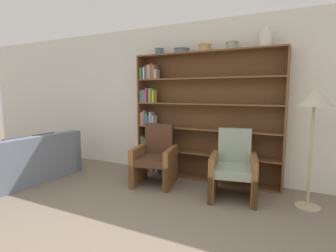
{
  "coord_description": "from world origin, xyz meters",
  "views": [
    {
      "loc": [
        1.44,
        -1.59,
        1.51
      ],
      "look_at": [
        -0.56,
        2.38,
        0.95
      ],
      "focal_mm": 28.0,
      "sensor_mm": 36.0,
      "label": 1
    }
  ],
  "objects_px": {
    "armchair_leather": "(156,159)",
    "floor_lamp": "(314,102)",
    "bookshelf": "(194,117)",
    "bowl_brass": "(182,50)",
    "bowl_cream": "(205,47)",
    "bowl_stoneware": "(232,45)",
    "vase_tall": "(265,38)",
    "armchair_cushioned": "(234,169)",
    "bowl_slate": "(159,51)",
    "couch": "(26,164)"
  },
  "relations": [
    {
      "from": "bookshelf",
      "to": "bowl_brass",
      "type": "relative_size",
      "value": 9.2
    },
    {
      "from": "bowl_stoneware",
      "to": "couch",
      "type": "xyz_separation_m",
      "value": [
        -3.17,
        -1.45,
        -1.98
      ]
    },
    {
      "from": "bowl_brass",
      "to": "bowl_cream",
      "type": "distance_m",
      "value": 0.42
    },
    {
      "from": "armchair_cushioned",
      "to": "armchair_leather",
      "type": "bearing_deg",
      "value": -10.77
    },
    {
      "from": "bowl_stoneware",
      "to": "bowl_cream",
      "type": "bearing_deg",
      "value": -180.0
    },
    {
      "from": "vase_tall",
      "to": "bookshelf",
      "type": "bearing_deg",
      "value": 178.62
    },
    {
      "from": "vase_tall",
      "to": "floor_lamp",
      "type": "relative_size",
      "value": 0.19
    },
    {
      "from": "bookshelf",
      "to": "vase_tall",
      "type": "bearing_deg",
      "value": -1.38
    },
    {
      "from": "couch",
      "to": "armchair_leather",
      "type": "xyz_separation_m",
      "value": [
        2.08,
        0.89,
        0.13
      ]
    },
    {
      "from": "couch",
      "to": "vase_tall",
      "type": "bearing_deg",
      "value": -65.87
    },
    {
      "from": "bowl_slate",
      "to": "bowl_cream",
      "type": "relative_size",
      "value": 0.78
    },
    {
      "from": "bowl_slate",
      "to": "armchair_leather",
      "type": "distance_m",
      "value": 1.94
    },
    {
      "from": "bowl_stoneware",
      "to": "bowl_brass",
      "type": "bearing_deg",
      "value": -180.0
    },
    {
      "from": "bowl_stoneware",
      "to": "couch",
      "type": "distance_m",
      "value": 4.01
    },
    {
      "from": "armchair_leather",
      "to": "couch",
      "type": "bearing_deg",
      "value": 11.42
    },
    {
      "from": "bookshelf",
      "to": "armchair_leather",
      "type": "relative_size",
      "value": 2.61
    },
    {
      "from": "couch",
      "to": "armchair_cushioned",
      "type": "distance_m",
      "value": 3.49
    },
    {
      "from": "bowl_cream",
      "to": "bowl_stoneware",
      "type": "xyz_separation_m",
      "value": [
        0.45,
        0.0,
        0.0
      ]
    },
    {
      "from": "bowl_cream",
      "to": "bowl_stoneware",
      "type": "height_order",
      "value": "same"
    },
    {
      "from": "bowl_brass",
      "to": "bookshelf",
      "type": "bearing_deg",
      "value": 6.45
    },
    {
      "from": "bookshelf",
      "to": "bowl_brass",
      "type": "bearing_deg",
      "value": -173.55
    },
    {
      "from": "vase_tall",
      "to": "armchair_leather",
      "type": "distance_m",
      "value": 2.54
    },
    {
      "from": "vase_tall",
      "to": "armchair_cushioned",
      "type": "bearing_deg",
      "value": -117.31
    },
    {
      "from": "armchair_cushioned",
      "to": "vase_tall",
      "type": "bearing_deg",
      "value": -128.09
    },
    {
      "from": "vase_tall",
      "to": "couch",
      "type": "relative_size",
      "value": 0.17
    },
    {
      "from": "bowl_stoneware",
      "to": "armchair_leather",
      "type": "bearing_deg",
      "value": -152.76
    },
    {
      "from": "bowl_slate",
      "to": "bowl_brass",
      "type": "relative_size",
      "value": 0.6
    },
    {
      "from": "armchair_leather",
      "to": "floor_lamp",
      "type": "relative_size",
      "value": 0.62
    },
    {
      "from": "armchair_cushioned",
      "to": "bowl_slate",
      "type": "bearing_deg",
      "value": -31.02
    },
    {
      "from": "bowl_slate",
      "to": "bowl_brass",
      "type": "distance_m",
      "value": 0.44
    },
    {
      "from": "bowl_cream",
      "to": "vase_tall",
      "type": "distance_m",
      "value": 0.95
    },
    {
      "from": "armchair_cushioned",
      "to": "floor_lamp",
      "type": "bearing_deg",
      "value": 174.01
    },
    {
      "from": "bowl_brass",
      "to": "armchair_cushioned",
      "type": "bearing_deg",
      "value": -27.48
    },
    {
      "from": "bookshelf",
      "to": "floor_lamp",
      "type": "distance_m",
      "value": 1.91
    },
    {
      "from": "bowl_cream",
      "to": "couch",
      "type": "xyz_separation_m",
      "value": [
        -2.72,
        -1.45,
        -1.98
      ]
    },
    {
      "from": "bowl_slate",
      "to": "bowl_brass",
      "type": "height_order",
      "value": "bowl_slate"
    },
    {
      "from": "bowl_brass",
      "to": "floor_lamp",
      "type": "bearing_deg",
      "value": -13.19
    },
    {
      "from": "bowl_cream",
      "to": "floor_lamp",
      "type": "bearing_deg",
      "value": -16.43
    },
    {
      "from": "vase_tall",
      "to": "couch",
      "type": "bearing_deg",
      "value": -158.45
    },
    {
      "from": "armchair_leather",
      "to": "armchair_cushioned",
      "type": "relative_size",
      "value": 1.0
    },
    {
      "from": "bowl_slate",
      "to": "couch",
      "type": "bearing_deg",
      "value": -141.96
    },
    {
      "from": "bowl_cream",
      "to": "couch",
      "type": "height_order",
      "value": "bowl_cream"
    },
    {
      "from": "bowl_cream",
      "to": "couch",
      "type": "bearing_deg",
      "value": -151.94
    },
    {
      "from": "armchair_leather",
      "to": "floor_lamp",
      "type": "bearing_deg",
      "value": 170.4
    },
    {
      "from": "bowl_slate",
      "to": "bookshelf",
      "type": "bearing_deg",
      "value": 2.28
    },
    {
      "from": "bowl_stoneware",
      "to": "vase_tall",
      "type": "xyz_separation_m",
      "value": [
        0.5,
        -0.0,
        0.06
      ]
    },
    {
      "from": "armchair_leather",
      "to": "armchair_cushioned",
      "type": "bearing_deg",
      "value": 168.35
    },
    {
      "from": "bowl_slate",
      "to": "vase_tall",
      "type": "distance_m",
      "value": 1.82
    },
    {
      "from": "bowl_cream",
      "to": "vase_tall",
      "type": "bearing_deg",
      "value": 0.0
    },
    {
      "from": "bowl_cream",
      "to": "floor_lamp",
      "type": "distance_m",
      "value": 1.91
    }
  ]
}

